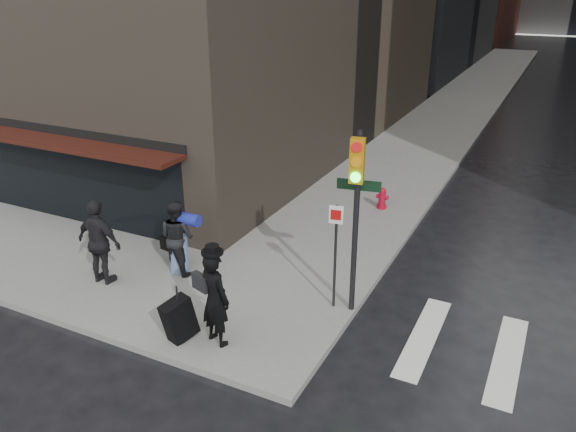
# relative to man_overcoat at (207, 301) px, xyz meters

# --- Properties ---
(ground) EXTENTS (140.00, 140.00, 0.00)m
(ground) POSITION_rel_man_overcoat_xyz_m (0.17, 1.20, -1.04)
(ground) COLOR black
(ground) RESTS_ON ground
(sidewalk_left) EXTENTS (4.00, 50.00, 0.15)m
(sidewalk_left) POSITION_rel_man_overcoat_xyz_m (0.17, 28.20, -0.96)
(sidewalk_left) COLOR slate
(sidewalk_left) RESTS_ON ground
(storefront) EXTENTS (8.40, 1.11, 2.83)m
(storefront) POSITION_rel_man_overcoat_xyz_m (-6.83, 3.10, 0.79)
(storefront) COLOR black
(storefront) RESTS_ON ground
(man_overcoat) EXTENTS (1.35, 0.98, 2.11)m
(man_overcoat) POSITION_rel_man_overcoat_xyz_m (0.00, 0.00, 0.00)
(man_overcoat) COLOR black
(man_overcoat) RESTS_ON ground
(man_jeans) EXTENTS (1.27, 0.85, 1.81)m
(man_jeans) POSITION_rel_man_overcoat_xyz_m (-2.23, 2.06, 0.02)
(man_jeans) COLOR black
(man_jeans) RESTS_ON ground
(man_greycoat) EXTENTS (1.18, 0.50, 2.01)m
(man_greycoat) POSITION_rel_man_overcoat_xyz_m (-3.48, 0.85, 0.12)
(man_greycoat) COLOR black
(man_greycoat) RESTS_ON ground
(traffic_light) EXTENTS (0.96, 0.52, 3.90)m
(traffic_light) POSITION_rel_man_overcoat_xyz_m (2.05, 2.21, 1.63)
(traffic_light) COLOR black
(traffic_light) RESTS_ON ground
(fire_hydrant) EXTENTS (0.37, 0.29, 0.67)m
(fire_hydrant) POSITION_rel_man_overcoat_xyz_m (0.91, 8.06, -0.59)
(fire_hydrant) COLOR #A90A1F
(fire_hydrant) RESTS_ON ground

